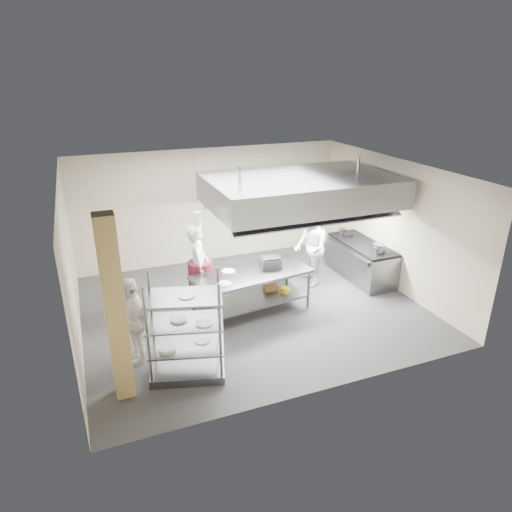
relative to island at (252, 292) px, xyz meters
name	(u,v)px	position (x,y,z in m)	size (l,w,h in m)	color
floor	(252,308)	(0.06, 0.16, -0.46)	(7.00, 7.00, 0.00)	#29292B
ceiling	(251,171)	(0.06, 0.16, 2.54)	(7.00, 7.00, 0.00)	silver
wall_back	(211,206)	(0.06, 3.16, 1.04)	(7.00, 7.00, 0.00)	#B5A990
wall_left	(70,268)	(-3.44, 0.16, 1.04)	(6.00, 6.00, 0.00)	#B5A990
wall_right	(393,224)	(3.56, 0.16, 1.04)	(6.00, 6.00, 0.00)	#B5A990
column	(115,311)	(-2.84, -1.74, 1.04)	(0.30, 0.30, 3.00)	tan
exhaust_hood	(301,190)	(1.36, 0.56, 1.94)	(4.00, 2.50, 0.60)	gray
hood_strip_a	(262,209)	(0.46, 0.56, 1.62)	(1.60, 0.12, 0.04)	white
hood_strip_b	(336,201)	(2.26, 0.56, 1.62)	(1.60, 0.12, 0.04)	white
wall_shelf	(276,201)	(1.86, 3.00, 1.04)	(1.50, 0.28, 0.04)	gray
island	(252,292)	(0.00, 0.00, 0.00)	(2.47, 1.03, 0.91)	gray
island_worktop	(252,274)	(0.00, 0.00, 0.42)	(2.47, 1.03, 0.06)	gray
island_undershelf	(252,299)	(0.00, 0.00, -0.16)	(2.27, 0.93, 0.04)	slate
pass_rack	(185,328)	(-1.79, -1.64, 0.46)	(1.22, 0.71, 1.84)	gray
cooking_range	(361,261)	(3.14, 0.66, -0.04)	(0.80, 2.00, 0.84)	slate
range_top	(362,244)	(3.14, 0.66, 0.41)	(0.78, 1.96, 0.06)	black
chef_head	(198,266)	(-0.96, 0.69, 0.48)	(0.68, 0.45, 1.87)	white
chef_line	(310,248)	(1.77, 0.78, 0.48)	(0.91, 0.71, 1.88)	silver
chef_plating	(133,320)	(-2.54, -0.89, 0.35)	(0.94, 0.39, 1.61)	white
griddle	(270,263)	(0.48, 0.13, 0.56)	(0.42, 0.33, 0.20)	slate
wicker_basket	(270,287)	(0.52, 0.20, -0.07)	(0.30, 0.21, 0.13)	olive
stockpot	(379,248)	(3.15, 0.02, 0.55)	(0.29, 0.29, 0.20)	gray
plate_stack	(186,345)	(-1.79, -1.64, 0.13)	(0.28, 0.28, 0.05)	white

